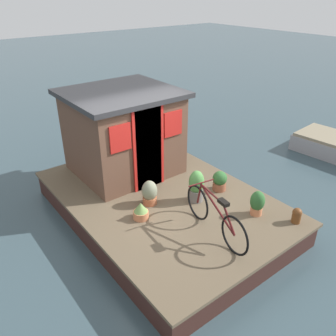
{
  "coord_description": "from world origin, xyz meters",
  "views": [
    {
      "loc": [
        -4.71,
        3.48,
        4.23
      ],
      "look_at": [
        -0.2,
        0.0,
        1.22
      ],
      "focal_mm": 36.93,
      "sensor_mm": 36.0,
      "label": 1
    }
  ],
  "objects_px": {
    "bicycle": "(215,216)",
    "potted_plant_sage": "(220,181)",
    "mooring_bollard": "(297,215)",
    "potted_plant_rosemary": "(196,186)",
    "houseboat_cabin": "(123,132)",
    "potted_plant_geranium": "(150,193)",
    "potted_plant_thyme": "(257,203)",
    "potted_plant_fern": "(141,211)"
  },
  "relations": [
    {
      "from": "potted_plant_fern",
      "to": "potted_plant_thyme",
      "type": "bearing_deg",
      "value": -124.17
    },
    {
      "from": "potted_plant_sage",
      "to": "mooring_bollard",
      "type": "relative_size",
      "value": 1.44
    },
    {
      "from": "houseboat_cabin",
      "to": "potted_plant_thyme",
      "type": "xyz_separation_m",
      "value": [
        -2.95,
        -0.98,
        -0.68
      ]
    },
    {
      "from": "potted_plant_fern",
      "to": "potted_plant_rosemary",
      "type": "xyz_separation_m",
      "value": [
        -0.16,
        -1.17,
        0.17
      ]
    },
    {
      "from": "bicycle",
      "to": "mooring_bollard",
      "type": "relative_size",
      "value": 5.78
    },
    {
      "from": "potted_plant_geranium",
      "to": "houseboat_cabin",
      "type": "bearing_deg",
      "value": -13.72
    },
    {
      "from": "houseboat_cabin",
      "to": "mooring_bollard",
      "type": "height_order",
      "value": "houseboat_cabin"
    },
    {
      "from": "potted_plant_thyme",
      "to": "mooring_bollard",
      "type": "height_order",
      "value": "potted_plant_thyme"
    },
    {
      "from": "mooring_bollard",
      "to": "potted_plant_geranium",
      "type": "bearing_deg",
      "value": 39.54
    },
    {
      "from": "houseboat_cabin",
      "to": "potted_plant_thyme",
      "type": "height_order",
      "value": "houseboat_cabin"
    },
    {
      "from": "potted_plant_sage",
      "to": "mooring_bollard",
      "type": "distance_m",
      "value": 1.64
    },
    {
      "from": "mooring_bollard",
      "to": "potted_plant_thyme",
      "type": "bearing_deg",
      "value": 31.53
    },
    {
      "from": "bicycle",
      "to": "mooring_bollard",
      "type": "xyz_separation_m",
      "value": [
        -0.66,
        -1.37,
        -0.21
      ]
    },
    {
      "from": "potted_plant_fern",
      "to": "potted_plant_sage",
      "type": "distance_m",
      "value": 1.82
    },
    {
      "from": "houseboat_cabin",
      "to": "potted_plant_fern",
      "type": "bearing_deg",
      "value": 156.78
    },
    {
      "from": "bicycle",
      "to": "mooring_bollard",
      "type": "bearing_deg",
      "value": -115.55
    },
    {
      "from": "potted_plant_thyme",
      "to": "potted_plant_sage",
      "type": "bearing_deg",
      "value": -4.26
    },
    {
      "from": "potted_plant_geranium",
      "to": "mooring_bollard",
      "type": "xyz_separation_m",
      "value": [
        -2.07,
        -1.71,
        -0.09
      ]
    },
    {
      "from": "bicycle",
      "to": "potted_plant_sage",
      "type": "xyz_separation_m",
      "value": [
        0.96,
        -1.09,
        -0.16
      ]
    },
    {
      "from": "potted_plant_fern",
      "to": "potted_plant_geranium",
      "type": "bearing_deg",
      "value": -53.64
    },
    {
      "from": "houseboat_cabin",
      "to": "potted_plant_geranium",
      "type": "xyz_separation_m",
      "value": [
        -1.47,
        0.36,
        -0.68
      ]
    },
    {
      "from": "bicycle",
      "to": "potted_plant_sage",
      "type": "relative_size",
      "value": 4.03
    },
    {
      "from": "potted_plant_sage",
      "to": "mooring_bollard",
      "type": "xyz_separation_m",
      "value": [
        -1.61,
        -0.29,
        -0.06
      ]
    },
    {
      "from": "houseboat_cabin",
      "to": "bicycle",
      "type": "height_order",
      "value": "houseboat_cabin"
    },
    {
      "from": "potted_plant_thyme",
      "to": "potted_plant_rosemary",
      "type": "relative_size",
      "value": 0.74
    },
    {
      "from": "potted_plant_sage",
      "to": "potted_plant_rosemary",
      "type": "distance_m",
      "value": 0.65
    },
    {
      "from": "potted_plant_thyme",
      "to": "mooring_bollard",
      "type": "distance_m",
      "value": 0.7
    },
    {
      "from": "houseboat_cabin",
      "to": "potted_plant_geranium",
      "type": "relative_size",
      "value": 4.58
    },
    {
      "from": "houseboat_cabin",
      "to": "potted_plant_rosemary",
      "type": "bearing_deg",
      "value": -167.85
    },
    {
      "from": "potted_plant_sage",
      "to": "potted_plant_geranium",
      "type": "relative_size",
      "value": 0.85
    },
    {
      "from": "bicycle",
      "to": "potted_plant_sage",
      "type": "height_order",
      "value": "bicycle"
    },
    {
      "from": "potted_plant_fern",
      "to": "potted_plant_rosemary",
      "type": "relative_size",
      "value": 0.5
    },
    {
      "from": "potted_plant_thyme",
      "to": "potted_plant_rosemary",
      "type": "xyz_separation_m",
      "value": [
        1.02,
        0.57,
        0.08
      ]
    },
    {
      "from": "bicycle",
      "to": "potted_plant_thyme",
      "type": "height_order",
      "value": "bicycle"
    },
    {
      "from": "potted_plant_sage",
      "to": "potted_plant_rosemary",
      "type": "bearing_deg",
      "value": 90.41
    },
    {
      "from": "potted_plant_sage",
      "to": "potted_plant_thyme",
      "type": "relative_size",
      "value": 0.87
    },
    {
      "from": "houseboat_cabin",
      "to": "potted_plant_thyme",
      "type": "bearing_deg",
      "value": -161.56
    },
    {
      "from": "bicycle",
      "to": "potted_plant_rosemary",
      "type": "relative_size",
      "value": 2.59
    },
    {
      "from": "potted_plant_rosemary",
      "to": "mooring_bollard",
      "type": "distance_m",
      "value": 1.87
    },
    {
      "from": "potted_plant_geranium",
      "to": "mooring_bollard",
      "type": "height_order",
      "value": "potted_plant_geranium"
    },
    {
      "from": "bicycle",
      "to": "mooring_bollard",
      "type": "distance_m",
      "value": 1.54
    },
    {
      "from": "potted_plant_geranium",
      "to": "mooring_bollard",
      "type": "distance_m",
      "value": 2.68
    }
  ]
}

